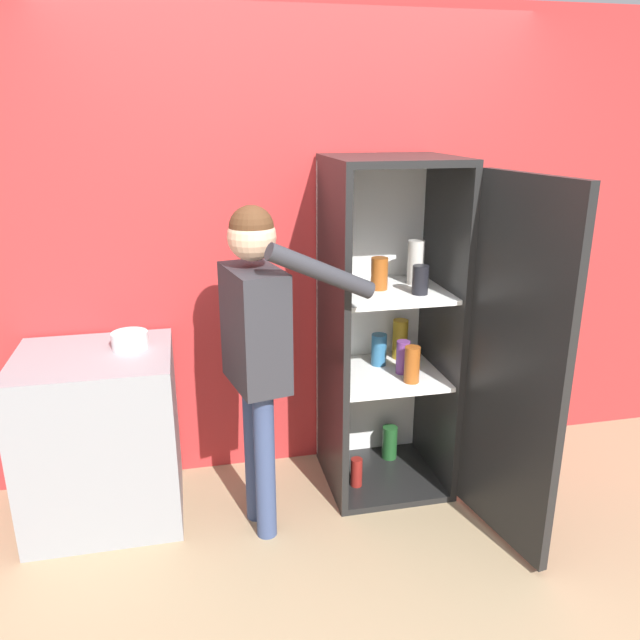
# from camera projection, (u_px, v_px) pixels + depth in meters

# --- Properties ---
(ground_plane) EXTENTS (12.00, 12.00, 0.00)m
(ground_plane) POSITION_uv_depth(u_px,v_px,m) (343.00, 559.00, 2.93)
(ground_plane) COLOR tan
(wall_back) EXTENTS (7.00, 0.06, 2.55)m
(wall_back) POSITION_uv_depth(u_px,v_px,m) (301.00, 249.00, 3.43)
(wall_back) COLOR #B72D2D
(wall_back) RESTS_ON ground_plane
(refrigerator) EXTENTS (0.79, 1.25, 1.79)m
(refrigerator) POSITION_uv_depth(u_px,v_px,m) (410.00, 336.00, 3.24)
(refrigerator) COLOR black
(refrigerator) RESTS_ON ground_plane
(person) EXTENTS (0.68, 0.50, 1.62)m
(person) POSITION_uv_depth(u_px,v_px,m) (257.00, 331.00, 2.84)
(person) COLOR #384770
(person) RESTS_ON ground_plane
(counter) EXTENTS (0.74, 0.64, 0.89)m
(counter) POSITION_uv_depth(u_px,v_px,m) (101.00, 437.00, 3.13)
(counter) COLOR gray
(counter) RESTS_ON ground_plane
(bowl) EXTENTS (0.18, 0.18, 0.08)m
(bowl) POSITION_uv_depth(u_px,v_px,m) (130.00, 340.00, 3.07)
(bowl) COLOR white
(bowl) RESTS_ON counter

